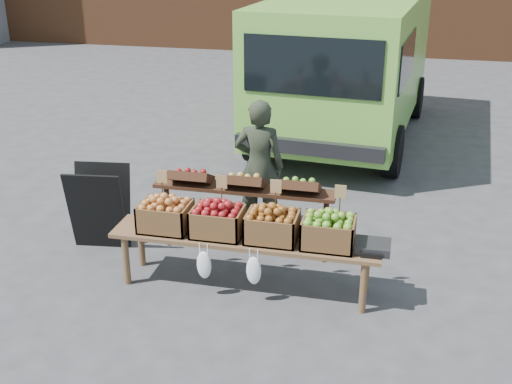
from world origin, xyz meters
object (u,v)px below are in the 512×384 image
(weighing_scale, at_px, (373,246))
(delivery_van, at_px, (346,69))
(crate_russet_pears, at_px, (218,222))
(crate_green_apples, at_px, (328,233))
(chalkboard_sign, at_px, (100,207))
(display_bench, at_px, (245,262))
(back_table, at_px, (244,211))
(vendor, at_px, (259,166))
(crate_golden_apples, at_px, (165,216))
(crate_red_apples, at_px, (272,227))

(weighing_scale, bearing_deg, delivery_van, 98.42)
(crate_russet_pears, height_order, crate_green_apples, same)
(chalkboard_sign, relative_size, crate_green_apples, 1.94)
(delivery_van, distance_m, chalkboard_sign, 5.33)
(crate_russet_pears, bearing_deg, delivery_van, 82.02)
(display_bench, bearing_deg, back_table, 104.21)
(display_bench, relative_size, crate_russet_pears, 5.40)
(delivery_van, bearing_deg, vendor, -93.45)
(back_table, bearing_deg, vendor, 88.20)
(crate_russet_pears, bearing_deg, vendor, 85.31)
(delivery_van, height_order, vendor, delivery_van)
(crate_golden_apples, distance_m, weighing_scale, 2.08)
(delivery_van, xyz_separation_m, crate_red_apples, (-0.19, -5.29, -0.48))
(crate_golden_apples, relative_size, crate_green_apples, 1.00)
(chalkboard_sign, bearing_deg, crate_russet_pears, -25.84)
(vendor, bearing_deg, back_table, 87.72)
(display_bench, distance_m, crate_russet_pears, 0.51)
(display_bench, height_order, crate_red_apples, crate_red_apples)
(crate_russet_pears, bearing_deg, weighing_scale, 0.00)
(delivery_van, xyz_separation_m, weighing_scale, (0.78, -5.29, -0.58))
(delivery_van, bearing_deg, chalkboard_sign, -109.90)
(back_table, xyz_separation_m, weighing_scale, (1.43, -0.72, 0.09))
(crate_red_apples, height_order, crate_green_apples, same)
(display_bench, bearing_deg, crate_red_apples, 0.00)
(crate_red_apples, bearing_deg, weighing_scale, 0.00)
(display_bench, distance_m, weighing_scale, 1.29)
(vendor, relative_size, chalkboard_sign, 1.66)
(crate_golden_apples, xyz_separation_m, crate_russet_pears, (0.55, 0.00, 0.00))
(weighing_scale, bearing_deg, chalkboard_sign, 170.32)
(delivery_van, distance_m, crate_green_apples, 5.33)
(vendor, relative_size, weighing_scale, 4.73)
(crate_red_apples, xyz_separation_m, crate_green_apples, (0.55, 0.00, 0.00))
(crate_russet_pears, bearing_deg, back_table, 82.67)
(back_table, bearing_deg, delivery_van, 81.92)
(crate_russet_pears, relative_size, weighing_scale, 1.47)
(back_table, distance_m, display_bench, 0.78)
(vendor, distance_m, crate_red_apples, 1.46)
(vendor, distance_m, display_bench, 1.49)
(crate_green_apples, height_order, weighing_scale, crate_green_apples)
(display_bench, relative_size, crate_green_apples, 5.40)
(delivery_van, xyz_separation_m, crate_golden_apples, (-1.29, -5.29, -0.48))
(crate_green_apples, bearing_deg, display_bench, 180.00)
(display_bench, bearing_deg, crate_green_apples, 0.00)
(back_table, relative_size, crate_golden_apples, 4.20)
(back_table, relative_size, weighing_scale, 6.18)
(back_table, distance_m, weighing_scale, 1.61)
(back_table, xyz_separation_m, crate_green_apples, (1.01, -0.72, 0.19))
(vendor, bearing_deg, crate_russet_pears, 84.83)
(back_table, height_order, crate_red_apples, back_table)
(crate_red_apples, bearing_deg, crate_golden_apples, 180.00)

